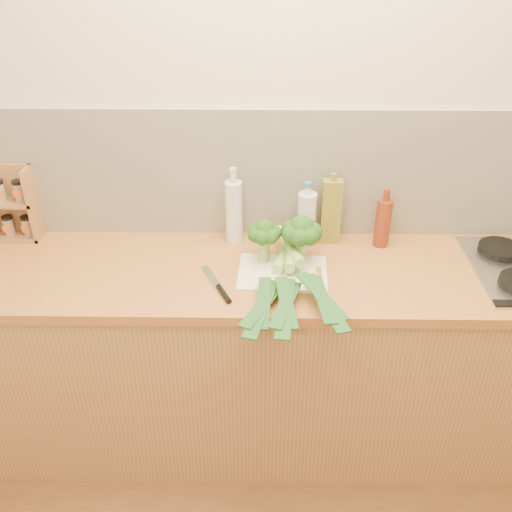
% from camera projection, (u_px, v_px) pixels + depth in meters
% --- Properties ---
extents(room_shell, '(3.50, 3.50, 3.50)m').
position_uv_depth(room_shell, '(284.00, 175.00, 2.32)').
color(room_shell, beige).
rests_on(room_shell, ground).
extents(counter, '(3.20, 0.62, 0.90)m').
position_uv_depth(counter, '(282.00, 357.00, 2.45)').
color(counter, '#A37A44').
rests_on(counter, ground).
extents(chopping_board, '(0.35, 0.26, 0.01)m').
position_uv_depth(chopping_board, '(283.00, 273.00, 2.18)').
color(chopping_board, white).
rests_on(chopping_board, counter).
extents(broccoli_left, '(0.13, 0.13, 0.18)m').
position_uv_depth(broccoli_left, '(264.00, 233.00, 2.18)').
color(broccoli_left, '#90A862').
rests_on(broccoli_left, chopping_board).
extents(broccoli_right, '(0.16, 0.16, 0.20)m').
position_uv_depth(broccoli_right, '(301.00, 232.00, 2.17)').
color(broccoli_right, '#90A862').
rests_on(broccoli_right, chopping_board).
extents(leek_front, '(0.22, 0.68, 0.04)m').
position_uv_depth(leek_front, '(277.00, 269.00, 2.15)').
color(leek_front, white).
rests_on(leek_front, chopping_board).
extents(leek_mid, '(0.13, 0.67, 0.04)m').
position_uv_depth(leek_mid, '(290.00, 269.00, 2.11)').
color(leek_mid, white).
rests_on(leek_mid, chopping_board).
extents(leek_back, '(0.24, 0.68, 0.04)m').
position_uv_depth(leek_back, '(301.00, 263.00, 2.12)').
color(leek_back, white).
rests_on(leek_back, chopping_board).
extents(chefs_knife, '(0.14, 0.26, 0.02)m').
position_uv_depth(chefs_knife, '(221.00, 289.00, 2.08)').
color(chefs_knife, silver).
rests_on(chefs_knife, counter).
extents(spice_rack, '(0.26, 0.11, 0.32)m').
position_uv_depth(spice_rack, '(6.00, 207.00, 2.36)').
color(spice_rack, '#A16A45').
rests_on(spice_rack, counter).
extents(oil_tin, '(0.08, 0.05, 0.31)m').
position_uv_depth(oil_tin, '(331.00, 211.00, 2.32)').
color(oil_tin, olive).
rests_on(oil_tin, counter).
extents(glass_bottle, '(0.07, 0.07, 0.33)m').
position_uv_depth(glass_bottle, '(234.00, 211.00, 2.33)').
color(glass_bottle, silver).
rests_on(glass_bottle, counter).
extents(amber_bottle, '(0.06, 0.06, 0.25)m').
position_uv_depth(amber_bottle, '(383.00, 222.00, 2.31)').
color(amber_bottle, maroon).
rests_on(amber_bottle, counter).
extents(water_bottle, '(0.08, 0.08, 0.26)m').
position_uv_depth(water_bottle, '(306.00, 220.00, 2.33)').
color(water_bottle, silver).
rests_on(water_bottle, counter).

